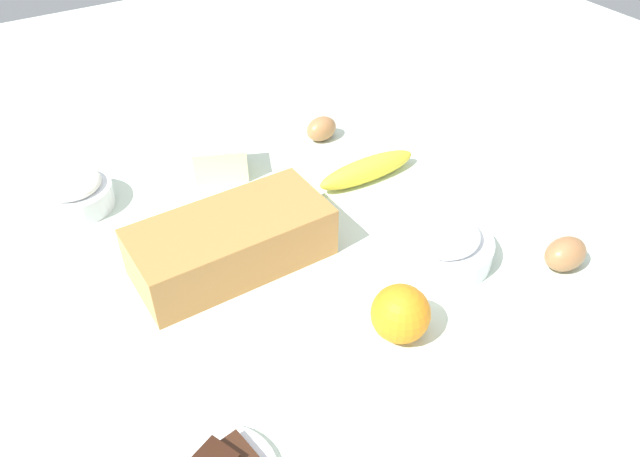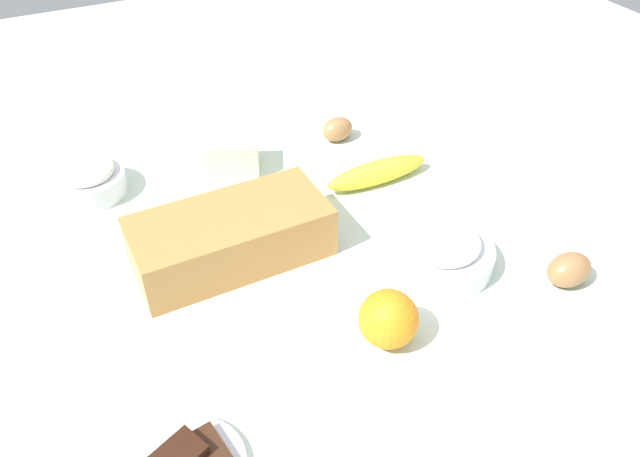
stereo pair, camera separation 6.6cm
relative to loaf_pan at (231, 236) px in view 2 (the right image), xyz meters
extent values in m
cube|color=silver|center=(-0.12, 0.04, -0.05)|extent=(2.40, 2.40, 0.02)
cube|color=#B77A3D|center=(0.00, 0.00, 0.00)|extent=(0.28, 0.14, 0.08)
cube|color=black|center=(0.00, 0.00, 0.00)|extent=(0.27, 0.12, 0.07)
cylinder|color=white|center=(0.16, -0.26, -0.02)|extent=(0.12, 0.12, 0.04)
torus|color=white|center=(0.16, -0.26, -0.01)|extent=(0.12, 0.12, 0.01)
ellipsoid|color=white|center=(0.16, -0.26, 0.00)|extent=(0.09, 0.09, 0.03)
cylinder|color=white|center=(-0.27, 0.15, -0.02)|extent=(0.15, 0.15, 0.03)
torus|color=white|center=(-0.27, 0.15, -0.01)|extent=(0.15, 0.15, 0.01)
ellipsoid|color=white|center=(-0.27, 0.15, 0.00)|extent=(0.11, 0.11, 0.04)
ellipsoid|color=yellow|center=(-0.29, -0.07, -0.02)|extent=(0.19, 0.05, 0.04)
sphere|color=orange|center=(-0.12, 0.23, 0.00)|extent=(0.08, 0.08, 0.08)
cube|color=#F4EDB2|center=(-0.08, -0.22, -0.01)|extent=(0.11, 0.09, 0.06)
ellipsoid|color=#A77044|center=(-0.29, -0.23, -0.02)|extent=(0.07, 0.05, 0.04)
ellipsoid|color=#9C693F|center=(-0.40, 0.26, -0.02)|extent=(0.07, 0.05, 0.05)
camera|label=1|loc=(0.24, 0.63, 0.57)|focal=34.61mm
camera|label=2|loc=(0.18, 0.66, 0.57)|focal=34.61mm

